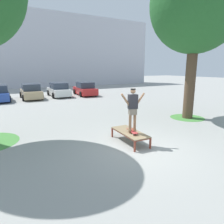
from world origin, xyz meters
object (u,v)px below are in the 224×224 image
object	(u,v)px
car_tan	(31,92)
skateboard	(132,131)
car_white	(59,90)
skate_box	(130,133)
car_red	(85,89)
tree_near_right	(196,4)
skater	(133,107)

from	to	relation	value
car_tan	skateboard	bearing A→B (deg)	-83.43
skateboard	car_white	xyz separation A→B (m)	(1.12, 15.48, 0.15)
skate_box	car_tan	xyz separation A→B (m)	(-1.76, 15.01, 0.28)
skate_box	car_red	world-z (taller)	car_red
skate_box	car_tan	distance (m)	15.12
car_red	car_tan	bearing A→B (deg)	178.37
skate_box	skateboard	world-z (taller)	skateboard
tree_near_right	car_tan	size ratio (longest dim) A/B	2.18
skate_box	skater	world-z (taller)	skater
skate_box	car_white	xyz separation A→B (m)	(1.11, 15.31, 0.28)
skater	car_white	distance (m)	15.54
skateboard	car_tan	size ratio (longest dim) A/B	0.20
skateboard	car_white	world-z (taller)	car_white
tree_near_right	car_white	bearing A→B (deg)	107.98
skater	car_red	size ratio (longest dim) A/B	0.39
car_white	car_red	distance (m)	2.90
skateboard	car_red	distance (m)	15.54
skate_box	car_white	world-z (taller)	car_white
car_white	skater	bearing A→B (deg)	-94.13
skater	car_red	world-z (taller)	skater
skateboard	skater	bearing A→B (deg)	76.61
tree_near_right	car_tan	world-z (taller)	tree_near_right
skater	tree_near_right	size ratio (longest dim) A/B	0.18
skateboard	car_red	size ratio (longest dim) A/B	0.19
skate_box	skateboard	xyz separation A→B (m)	(-0.01, -0.17, 0.12)
skateboard	car_red	world-z (taller)	car_red
skate_box	skater	bearing A→B (deg)	-92.58
skateboard	car_white	size ratio (longest dim) A/B	0.19
tree_near_right	skate_box	bearing A→B (deg)	-162.35
car_red	skateboard	bearing A→B (deg)	-104.85
skate_box	car_tan	bearing A→B (deg)	96.68
tree_near_right	car_tan	xyz separation A→B (m)	(-7.27, 13.26, -5.77)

